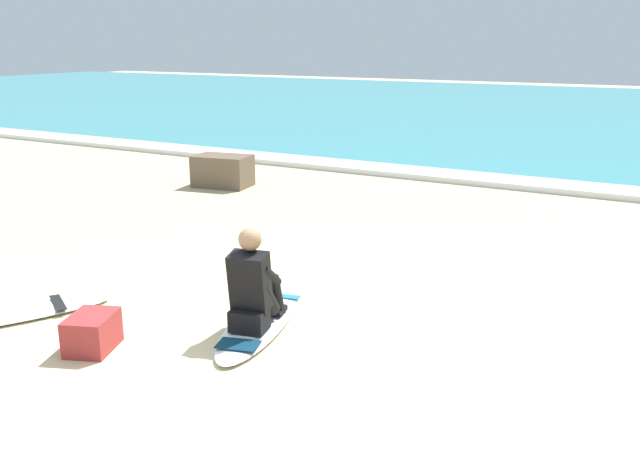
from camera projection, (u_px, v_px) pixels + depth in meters
name	position (u px, v px, depth m)	size (l,w,h in m)	color
ground_plane	(208.00, 351.00, 6.13)	(80.00, 80.00, 0.00)	beige
sea	(601.00, 114.00, 24.72)	(80.00, 28.00, 0.10)	teal
breaking_foam	(489.00, 180.00, 13.24)	(80.00, 0.90, 0.11)	white
surfboard_main	(261.00, 320.00, 6.71)	(1.08, 2.11, 0.08)	silver
surfer_seated	(253.00, 288.00, 6.40)	(0.48, 0.76, 0.95)	black
shoreline_rock	(223.00, 171.00, 12.87)	(0.65, 1.01, 0.57)	brown
beach_bag	(92.00, 332.00, 6.12)	(0.36, 0.48, 0.32)	maroon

